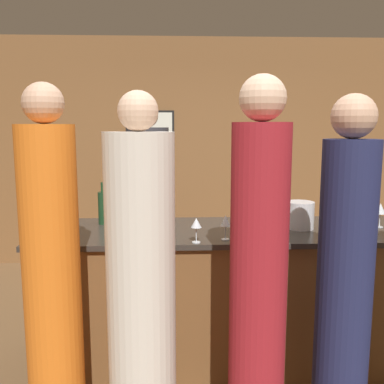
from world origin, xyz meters
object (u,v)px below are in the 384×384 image
Objects in this scene: guest_1 at (141,295)px; bartender at (149,220)px; guest_4 at (258,282)px; ice_bucket at (300,215)px; guest_0 at (345,282)px; wine_bottle_0 at (103,207)px; guest_3 at (52,281)px.

bartender is at bearing 92.16° from guest_1.
bartender is 1.87m from guest_4.
bartender reaches higher than ice_bucket.
bartender is 0.97× the size of guest_4.
bartender is 1.01× the size of guest_0.
guest_0 is 1.75m from wine_bottle_0.
guest_1 is at bearing -175.83° from guest_0.
guest_0 is at bearing -1.56° from guest_3.
bartender reaches higher than guest_1.
guest_0 is 0.82m from ice_bucket.
ice_bucket is (-0.02, 0.79, 0.20)m from guest_0.
guest_1 is at bearing -14.19° from guest_3.
ice_bucket is at bearing -7.94° from wine_bottle_0.
ice_bucket is (1.53, 0.75, 0.18)m from guest_3.
wine_bottle_0 is at bearing 172.06° from ice_bucket.
guest_0 is 9.58× the size of ice_bucket.
guest_4 reaches higher than guest_3.
guest_1 is 0.49m from guest_3.
guest_3 reaches higher than ice_bucket.
guest_0 reaches higher than ice_bucket.
wine_bottle_0 is (-1.43, 0.99, 0.23)m from guest_0.
guest_0 is 1.07m from guest_1.
ice_bucket is at bearing 141.97° from bartender.
guest_0 is at bearing -88.91° from ice_bucket.
guest_1 is at bearing 179.81° from guest_4.
bartender is at bearing 124.25° from guest_0.
wine_bottle_0 is at bearing 108.49° from guest_1.
guest_1 reaches higher than ice_bucket.
ice_bucket is (0.46, 0.87, 0.16)m from guest_4.
guest_0 is 0.96× the size of guest_4.
guest_1 is at bearing 92.16° from bartender.
guest_3 is 1.07m from guest_4.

